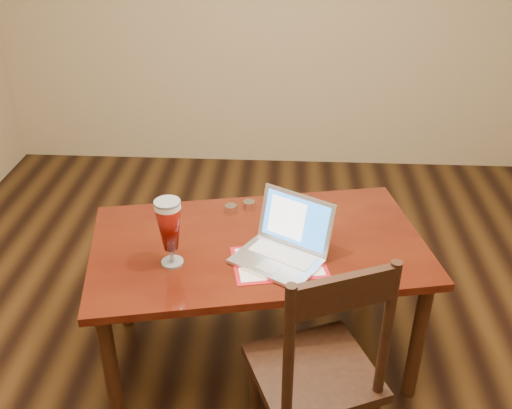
{
  "coord_description": "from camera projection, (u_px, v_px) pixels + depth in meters",
  "views": [
    {
      "loc": [
        0.09,
        -2.06,
        2.19
      ],
      "look_at": [
        -0.03,
        0.1,
        0.94
      ],
      "focal_mm": 40.0,
      "sensor_mm": 36.0,
      "label": 1
    }
  ],
  "objects": [
    {
      "name": "dining_chair",
      "position": [
        318.0,
        372.0,
        2.22
      ],
      "size": [
        0.6,
        0.58,
        1.09
      ],
      "rotation": [
        0.0,
        0.0,
        0.39
      ],
      "color": "black",
      "rests_on": "ground"
    },
    {
      "name": "room_shell",
      "position": [
        263.0,
        17.0,
        2.0
      ],
      "size": [
        4.51,
        5.01,
        2.71
      ],
      "color": "tan",
      "rests_on": "ground"
    },
    {
      "name": "ground",
      "position": [
        261.0,
        375.0,
        2.88
      ],
      "size": [
        5.0,
        5.0,
        0.0
      ],
      "primitive_type": "plane",
      "color": "black",
      "rests_on": "ground"
    },
    {
      "name": "dining_table",
      "position": [
        256.0,
        256.0,
        2.67
      ],
      "size": [
        1.67,
        1.15,
        1.03
      ],
      "rotation": [
        0.0,
        0.0,
        0.2
      ],
      "color": "#481609",
      "rests_on": "ground"
    }
  ]
}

